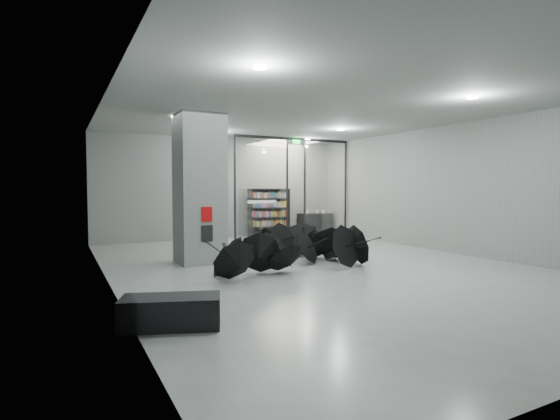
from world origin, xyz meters
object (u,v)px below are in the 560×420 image
bookshelf (269,212)px  column (200,189)px  bench (171,312)px  umbrella_cluster (297,251)px  shop_counter (315,224)px

bookshelf → column: bearing=-133.5°
bench → umbrella_cluster: size_ratio=0.29×
column → umbrella_cluster: bearing=-28.8°
column → bench: size_ratio=2.82×
column → shop_counter: (6.59, 4.61, -1.54)m
bench → umbrella_cluster: (4.31, 3.86, 0.09)m
shop_counter → umbrella_cluster: bearing=-128.8°
bookshelf → umbrella_cluster: bearing=-109.8°
bookshelf → umbrella_cluster: (-2.10, -6.02, -0.69)m
shop_counter → umbrella_cluster: (-4.28, -5.88, -0.14)m
bookshelf → umbrella_cluster: bookshelf is taller
shop_counter → bench: bearing=-134.2°
column → bookshelf: column is taller
bench → bookshelf: bookshelf is taller
bookshelf → umbrella_cluster: 6.42m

